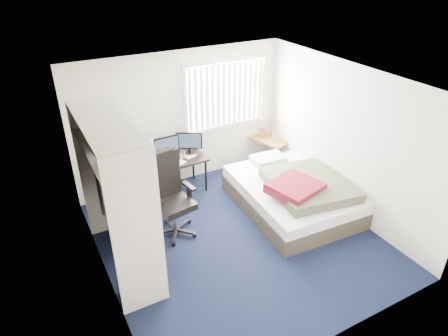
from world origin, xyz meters
name	(u,v)px	position (x,y,z in m)	size (l,w,h in m)	color
ground	(238,238)	(0.00, 0.00, 0.00)	(4.20, 4.20, 0.00)	black
room_shell	(240,153)	(0.00, 0.00, 1.51)	(4.20, 4.20, 4.20)	silver
window_assembly	(226,94)	(0.90, 2.04, 1.60)	(1.72, 0.09, 1.32)	white
closet	(117,183)	(-1.67, 0.27, 1.35)	(0.64, 1.84, 2.22)	beige
desk	(167,158)	(-0.45, 1.76, 0.72)	(1.41, 0.69, 1.14)	black
office_chair	(171,203)	(-0.82, 0.68, 0.53)	(0.75, 0.75, 1.37)	black
footstool	(171,187)	(-0.48, 1.60, 0.20)	(0.36, 0.30, 0.26)	white
nightstand	(267,141)	(1.75, 1.85, 0.52)	(0.71, 0.96, 0.77)	brown
bed	(293,193)	(1.26, 0.27, 0.30)	(1.77, 2.29, 0.72)	#393229
pine_box	(142,281)	(-1.65, -0.33, 0.16)	(0.43, 0.32, 0.32)	tan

